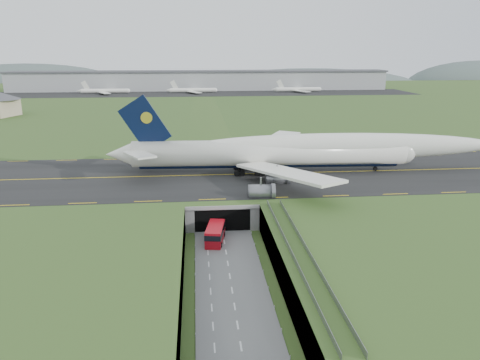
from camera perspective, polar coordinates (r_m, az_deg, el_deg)
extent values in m
plane|color=#2E5020|center=(94.62, -1.83, -8.14)|extent=(900.00, 900.00, 0.00)
cube|color=gray|center=(93.45, -1.85, -6.46)|extent=(800.00, 800.00, 6.00)
cube|color=slate|center=(87.78, -1.52, -10.05)|extent=(12.00, 75.00, 0.20)
cube|color=black|center=(123.77, -2.84, 0.62)|extent=(800.00, 44.00, 0.18)
cube|color=gray|center=(110.49, -2.49, -1.55)|extent=(16.00, 22.00, 1.00)
cube|color=gray|center=(111.15, -6.08, -2.88)|extent=(2.00, 22.00, 6.00)
cube|color=gray|center=(111.80, 1.11, -2.68)|extent=(2.00, 22.00, 6.00)
cube|color=black|center=(106.70, -2.33, -3.88)|extent=(12.00, 12.00, 5.00)
cube|color=#A8A8A3|center=(99.97, -2.15, -3.37)|extent=(17.00, 0.50, 0.80)
cube|color=#A8A8A3|center=(76.97, 7.34, -9.35)|extent=(3.00, 53.00, 0.50)
cube|color=gray|center=(76.37, 6.32, -8.90)|extent=(0.06, 53.00, 1.00)
cube|color=gray|center=(76.97, 8.39, -8.78)|extent=(0.06, 53.00, 1.00)
cylinder|color=#A8A8A3|center=(60.58, 11.94, -20.46)|extent=(0.90, 0.90, 5.60)
cylinder|color=#A8A8A3|center=(70.20, 8.99, -14.82)|extent=(0.90, 0.90, 5.60)
cylinder|color=#A8A8A3|center=(80.46, 6.87, -10.54)|extent=(0.90, 0.90, 5.60)
cylinder|color=#A8A8A3|center=(91.15, 5.29, -7.25)|extent=(0.90, 0.90, 5.60)
cylinder|color=white|center=(125.22, 3.62, 3.34)|extent=(72.90, 10.19, 6.84)
sphere|color=white|center=(134.18, 19.26, 3.32)|extent=(7.00, 7.00, 6.70)
cone|color=white|center=(127.09, -14.42, 3.06)|extent=(7.77, 6.84, 6.50)
ellipsoid|color=white|center=(128.56, 12.38, 4.03)|extent=(84.23, 10.17, 7.18)
ellipsoid|color=black|center=(133.61, 18.86, 3.68)|extent=(4.92, 3.21, 2.39)
cylinder|color=black|center=(125.82, 3.60, 2.16)|extent=(69.09, 6.06, 2.87)
cube|color=white|center=(142.31, 3.72, 4.40)|extent=(23.58, 31.00, 2.88)
cube|color=white|center=(133.39, -11.09, 4.55)|extent=(10.13, 12.57, 1.10)
cube|color=white|center=(109.26, 5.70, 0.89)|extent=(21.35, 31.88, 2.88)
cube|color=white|center=(117.88, -12.16, 3.04)|extent=(9.38, 12.69, 1.10)
cube|color=black|center=(124.42, -11.51, 6.73)|extent=(13.61, 1.27, 15.12)
cylinder|color=yellow|center=(124.11, -11.31, 7.47)|extent=(3.02, 0.89, 2.99)
cylinder|color=slate|center=(136.11, 3.45, 2.46)|extent=(5.71, 3.78, 3.53)
cylinder|color=slate|center=(146.58, 1.01, 3.44)|extent=(5.71, 3.78, 3.53)
cylinder|color=slate|center=(116.58, 4.51, 0.17)|extent=(5.71, 3.78, 3.53)
cylinder|color=slate|center=(105.33, 2.54, -1.49)|extent=(5.71, 3.78, 3.53)
cylinder|color=black|center=(132.68, 16.16, 1.34)|extent=(1.20, 0.59, 1.18)
cube|color=black|center=(125.84, 1.41, 1.28)|extent=(6.75, 7.77, 1.50)
cube|color=#AF0B16|center=(96.04, -3.04, -6.56)|extent=(4.56, 8.88, 3.39)
cube|color=black|center=(95.78, -3.05, -6.18)|extent=(4.65, 9.01, 1.13)
cube|color=black|center=(96.58, -3.03, -7.33)|extent=(4.24, 8.29, 0.56)
cylinder|color=black|center=(94.15, -4.14, -7.89)|extent=(0.56, 1.07, 1.02)
cylinder|color=black|center=(99.29, -3.67, -6.60)|extent=(0.56, 1.07, 1.02)
cylinder|color=black|center=(93.78, -2.35, -7.96)|extent=(0.56, 1.07, 1.02)
cylinder|color=black|center=(98.94, -1.97, -6.65)|extent=(0.56, 1.07, 1.02)
cube|color=#B2B2B2|center=(387.24, -4.75, 11.96)|extent=(300.00, 22.00, 15.00)
cube|color=#4C4C51|center=(386.84, -4.78, 13.07)|extent=(302.00, 24.00, 1.20)
cube|color=black|center=(357.89, -4.66, 10.48)|extent=(320.00, 50.00, 0.08)
cylinder|color=white|center=(368.78, -16.14, 10.40)|extent=(34.00, 3.20, 3.20)
cylinder|color=white|center=(362.67, -5.77, 10.84)|extent=(34.00, 3.20, 3.20)
cylinder|color=white|center=(371.27, 7.07, 10.92)|extent=(34.00, 3.20, 3.20)
ellipsoid|color=#50605D|center=(546.83, -24.44, 9.87)|extent=(220.00, 77.00, 56.00)
ellipsoid|color=#50605D|center=(533.05, 8.32, 10.97)|extent=(260.00, 91.00, 44.00)
ellipsoid|color=#50605D|center=(611.74, 27.15, 10.03)|extent=(180.00, 63.00, 60.00)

